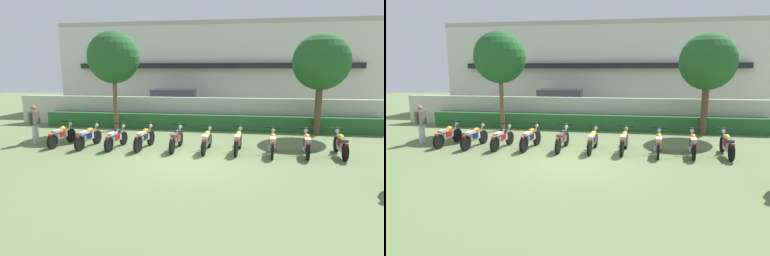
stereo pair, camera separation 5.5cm
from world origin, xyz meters
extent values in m
plane|color=#607547|center=(0.00, 0.00, 0.00)|extent=(60.00, 60.00, 0.00)
cube|color=silver|center=(0.00, 15.14, 3.06)|extent=(22.82, 6.00, 6.12)
cube|color=black|center=(0.00, 11.89, 3.36)|extent=(19.17, 0.50, 0.36)
cube|color=#B2AD9E|center=(0.00, 15.14, 6.27)|extent=(22.82, 6.00, 0.30)
cube|color=beige|center=(0.00, 6.90, 0.81)|extent=(21.68, 0.30, 1.61)
cube|color=#28602D|center=(0.00, 6.20, 0.40)|extent=(17.34, 0.70, 0.79)
cube|color=silver|center=(-2.12, 9.52, 0.74)|extent=(4.61, 2.13, 1.00)
cube|color=#2D333D|center=(-2.32, 9.51, 1.57)|extent=(2.80, 1.87, 0.65)
cylinder|color=black|center=(-0.61, 10.54, 0.34)|extent=(0.69, 0.26, 0.68)
cylinder|color=black|center=(-0.49, 8.70, 0.34)|extent=(0.69, 0.26, 0.68)
cylinder|color=black|center=(-3.75, 10.35, 0.34)|extent=(0.69, 0.26, 0.68)
cylinder|color=black|center=(-3.64, 8.50, 0.34)|extent=(0.69, 0.26, 0.68)
cylinder|color=brown|center=(-4.50, 5.34, 1.40)|extent=(0.21, 0.21, 2.80)
sphere|color=#235B28|center=(-4.50, 5.34, 3.70)|extent=(2.59, 2.59, 2.59)
cylinder|color=brown|center=(5.50, 5.68, 1.27)|extent=(0.31, 0.31, 2.54)
sphere|color=#235B28|center=(5.50, 5.68, 3.45)|extent=(2.62, 2.62, 2.62)
cylinder|color=black|center=(-5.37, 2.38, 0.29)|extent=(0.12, 0.59, 0.58)
cylinder|color=black|center=(-5.44, 1.10, 0.29)|extent=(0.12, 0.59, 0.58)
cube|color=silver|center=(-5.41, 1.69, 0.44)|extent=(0.23, 0.61, 0.22)
ellipsoid|color=orange|center=(-5.40, 1.86, 0.67)|extent=(0.24, 0.45, 0.22)
cube|color=#B2ADA3|center=(-5.42, 1.46, 0.65)|extent=(0.23, 0.53, 0.10)
cube|color=red|center=(-5.45, 1.00, 0.57)|extent=(0.10, 0.09, 0.08)
cylinder|color=silver|center=(-5.37, 2.29, 0.61)|extent=(0.06, 0.23, 0.65)
cylinder|color=black|center=(-5.38, 2.20, 0.93)|extent=(0.60, 0.07, 0.04)
sphere|color=silver|center=(-5.37, 2.40, 0.79)|extent=(0.14, 0.14, 0.14)
cylinder|color=silver|center=(-5.54, 1.45, 0.31)|extent=(0.10, 0.55, 0.07)
cube|color=#A51414|center=(-5.41, 1.64, 0.49)|extent=(0.26, 0.37, 0.20)
cylinder|color=black|center=(-4.09, 2.21, 0.29)|extent=(0.15, 0.59, 0.58)
cylinder|color=black|center=(-4.22, 0.97, 0.29)|extent=(0.15, 0.59, 0.58)
cube|color=silver|center=(-4.16, 1.54, 0.44)|extent=(0.26, 0.62, 0.22)
ellipsoid|color=orange|center=(-4.15, 1.71, 0.67)|extent=(0.27, 0.46, 0.22)
cube|color=beige|center=(-4.19, 1.31, 0.65)|extent=(0.25, 0.54, 0.10)
cube|color=red|center=(-4.24, 0.87, 0.57)|extent=(0.11, 0.09, 0.08)
cylinder|color=silver|center=(-4.10, 2.12, 0.61)|extent=(0.07, 0.23, 0.65)
cylinder|color=black|center=(-4.11, 2.03, 0.93)|extent=(0.60, 0.10, 0.04)
sphere|color=silver|center=(-4.09, 2.23, 0.79)|extent=(0.14, 0.14, 0.14)
cylinder|color=silver|center=(-4.31, 1.31, 0.31)|extent=(0.13, 0.55, 0.07)
cube|color=navy|center=(-4.17, 1.49, 0.49)|extent=(0.28, 0.38, 0.20)
cylinder|color=black|center=(-2.92, 2.21, 0.28)|extent=(0.15, 0.57, 0.57)
cylinder|color=black|center=(-3.05, 0.99, 0.28)|extent=(0.15, 0.57, 0.57)
cube|color=silver|center=(-2.99, 1.55, 0.43)|extent=(0.26, 0.62, 0.22)
ellipsoid|color=black|center=(-2.97, 1.72, 0.66)|extent=(0.27, 0.46, 0.22)
cube|color=beige|center=(-3.02, 1.32, 0.64)|extent=(0.26, 0.54, 0.10)
cube|color=red|center=(-3.06, 0.89, 0.56)|extent=(0.11, 0.09, 0.08)
cylinder|color=silver|center=(-2.93, 2.12, 0.60)|extent=(0.07, 0.23, 0.65)
cylinder|color=black|center=(-2.94, 2.03, 0.92)|extent=(0.60, 0.10, 0.04)
sphere|color=silver|center=(-2.92, 2.23, 0.78)|extent=(0.14, 0.14, 0.14)
cylinder|color=silver|center=(-3.14, 1.31, 0.30)|extent=(0.13, 0.55, 0.07)
cube|color=#A51414|center=(-3.00, 1.50, 0.48)|extent=(0.28, 0.38, 0.20)
cylinder|color=black|center=(-1.78, 2.33, 0.31)|extent=(0.16, 0.62, 0.61)
cylinder|color=black|center=(-1.93, 1.08, 0.31)|extent=(0.16, 0.62, 0.61)
cube|color=silver|center=(-1.86, 1.65, 0.46)|extent=(0.27, 0.62, 0.22)
ellipsoid|color=orange|center=(-1.84, 1.82, 0.69)|extent=(0.27, 0.46, 0.22)
cube|color=beige|center=(-1.89, 1.43, 0.67)|extent=(0.26, 0.54, 0.10)
cube|color=red|center=(-1.94, 0.98, 0.59)|extent=(0.11, 0.09, 0.08)
cylinder|color=silver|center=(-1.79, 2.24, 0.63)|extent=(0.08, 0.23, 0.65)
cylinder|color=black|center=(-1.80, 2.15, 0.95)|extent=(0.60, 0.11, 0.04)
sphere|color=silver|center=(-1.78, 2.35, 0.81)|extent=(0.14, 0.14, 0.14)
cylinder|color=silver|center=(-2.01, 1.42, 0.33)|extent=(0.13, 0.55, 0.07)
cube|color=black|center=(-1.87, 1.60, 0.51)|extent=(0.28, 0.39, 0.20)
cylinder|color=black|center=(-0.55, 2.39, 0.29)|extent=(0.12, 0.59, 0.58)
cylinder|color=black|center=(-0.61, 1.09, 0.29)|extent=(0.12, 0.59, 0.58)
cube|color=silver|center=(-0.58, 1.69, 0.44)|extent=(0.23, 0.61, 0.22)
ellipsoid|color=black|center=(-0.58, 1.86, 0.67)|extent=(0.24, 0.45, 0.22)
cube|color=#4C4742|center=(-0.59, 1.46, 0.65)|extent=(0.22, 0.53, 0.10)
cube|color=red|center=(-0.62, 0.99, 0.57)|extent=(0.10, 0.08, 0.08)
cylinder|color=silver|center=(-0.55, 2.30, 0.61)|extent=(0.06, 0.23, 0.65)
cylinder|color=black|center=(-0.56, 2.21, 0.93)|extent=(0.60, 0.06, 0.04)
sphere|color=silver|center=(-0.55, 2.41, 0.79)|extent=(0.14, 0.14, 0.14)
cylinder|color=silver|center=(-0.72, 1.44, 0.31)|extent=(0.10, 0.55, 0.07)
cube|color=#A51414|center=(-0.59, 1.64, 0.49)|extent=(0.26, 0.37, 0.20)
cylinder|color=black|center=(0.66, 2.33, 0.28)|extent=(0.13, 0.57, 0.56)
cylinder|color=black|center=(0.57, 1.03, 0.28)|extent=(0.13, 0.57, 0.56)
cube|color=silver|center=(0.61, 1.63, 0.43)|extent=(0.24, 0.61, 0.22)
ellipsoid|color=yellow|center=(0.62, 1.80, 0.66)|extent=(0.25, 0.45, 0.22)
cube|color=beige|center=(0.60, 1.40, 0.64)|extent=(0.24, 0.53, 0.10)
cube|color=red|center=(0.56, 0.93, 0.56)|extent=(0.11, 0.09, 0.08)
cylinder|color=silver|center=(0.66, 2.24, 0.60)|extent=(0.07, 0.23, 0.65)
cylinder|color=black|center=(0.65, 2.15, 0.92)|extent=(0.60, 0.08, 0.04)
sphere|color=silver|center=(0.66, 2.35, 0.78)|extent=(0.14, 0.14, 0.14)
cylinder|color=silver|center=(0.48, 1.39, 0.30)|extent=(0.11, 0.55, 0.07)
cube|color=black|center=(0.61, 1.58, 0.48)|extent=(0.26, 0.38, 0.20)
cylinder|color=black|center=(1.87, 2.31, 0.30)|extent=(0.15, 0.61, 0.61)
cylinder|color=black|center=(1.74, 1.08, 0.30)|extent=(0.15, 0.61, 0.61)
cube|color=silver|center=(1.80, 1.65, 0.45)|extent=(0.26, 0.62, 0.22)
ellipsoid|color=yellow|center=(1.82, 1.82, 0.68)|extent=(0.27, 0.46, 0.22)
cube|color=#B2ADA3|center=(1.77, 1.42, 0.66)|extent=(0.25, 0.54, 0.10)
cube|color=red|center=(1.73, 0.98, 0.58)|extent=(0.11, 0.09, 0.08)
cylinder|color=silver|center=(1.86, 2.22, 0.62)|extent=(0.07, 0.23, 0.65)
cylinder|color=black|center=(1.85, 2.13, 0.94)|extent=(0.60, 0.10, 0.04)
sphere|color=silver|center=(1.87, 2.33, 0.80)|extent=(0.14, 0.14, 0.14)
cylinder|color=silver|center=(1.65, 1.41, 0.32)|extent=(0.13, 0.55, 0.07)
cube|color=black|center=(1.79, 1.60, 0.50)|extent=(0.28, 0.38, 0.20)
cylinder|color=black|center=(3.13, 2.19, 0.29)|extent=(0.15, 0.58, 0.57)
cylinder|color=black|center=(3.00, 0.96, 0.29)|extent=(0.15, 0.58, 0.57)
cube|color=silver|center=(3.06, 1.52, 0.44)|extent=(0.26, 0.62, 0.22)
ellipsoid|color=orange|center=(3.08, 1.69, 0.67)|extent=(0.26, 0.46, 0.22)
cube|color=beige|center=(3.04, 1.29, 0.65)|extent=(0.25, 0.54, 0.10)
cube|color=red|center=(2.99, 0.86, 0.57)|extent=(0.11, 0.09, 0.08)
cylinder|color=silver|center=(3.12, 2.10, 0.61)|extent=(0.07, 0.23, 0.65)
cylinder|color=black|center=(3.11, 2.01, 0.93)|extent=(0.60, 0.09, 0.04)
sphere|color=silver|center=(3.13, 2.21, 0.79)|extent=(0.14, 0.14, 0.14)
cylinder|color=silver|center=(2.92, 1.29, 0.31)|extent=(0.12, 0.55, 0.07)
cube|color=#A51414|center=(3.06, 1.47, 0.49)|extent=(0.27, 0.38, 0.20)
cylinder|color=black|center=(4.33, 2.22, 0.30)|extent=(0.15, 0.60, 0.59)
cylinder|color=black|center=(4.20, 0.98, 0.30)|extent=(0.15, 0.60, 0.59)
cube|color=silver|center=(4.26, 1.55, 0.45)|extent=(0.26, 0.62, 0.22)
ellipsoid|color=orange|center=(4.28, 1.72, 0.68)|extent=(0.26, 0.46, 0.22)
cube|color=#B2ADA3|center=(4.24, 1.32, 0.66)|extent=(0.25, 0.54, 0.10)
cube|color=red|center=(4.19, 0.88, 0.58)|extent=(0.11, 0.09, 0.08)
cylinder|color=silver|center=(4.32, 2.13, 0.62)|extent=(0.07, 0.23, 0.65)
cylinder|color=black|center=(4.31, 2.04, 0.94)|extent=(0.60, 0.10, 0.04)
sphere|color=silver|center=(4.33, 2.24, 0.80)|extent=(0.14, 0.14, 0.14)
cylinder|color=silver|center=(4.12, 1.32, 0.32)|extent=(0.13, 0.55, 0.07)
cube|color=navy|center=(4.26, 1.50, 0.50)|extent=(0.28, 0.38, 0.20)
cylinder|color=black|center=(5.49, 2.34, 0.30)|extent=(0.11, 0.60, 0.60)
cylinder|color=black|center=(5.44, 1.08, 0.30)|extent=(0.11, 0.60, 0.60)
cube|color=silver|center=(5.47, 1.66, 0.45)|extent=(0.22, 0.61, 0.22)
ellipsoid|color=yellow|center=(5.47, 1.83, 0.68)|extent=(0.24, 0.45, 0.22)
cube|color=#4C4742|center=(5.46, 1.43, 0.66)|extent=(0.22, 0.53, 0.10)
cube|color=red|center=(5.44, 0.98, 0.58)|extent=(0.10, 0.08, 0.08)
cylinder|color=silver|center=(5.49, 2.25, 0.62)|extent=(0.06, 0.23, 0.65)
cylinder|color=black|center=(5.49, 2.16, 0.94)|extent=(0.60, 0.06, 0.04)
sphere|color=silver|center=(5.50, 2.36, 0.80)|extent=(0.14, 0.14, 0.14)
cylinder|color=silver|center=(5.34, 1.42, 0.32)|extent=(0.09, 0.55, 0.07)
cube|color=#A51414|center=(5.47, 1.61, 0.50)|extent=(0.25, 0.37, 0.20)
cylinder|color=silver|center=(-6.74, 2.06, 0.40)|extent=(0.13, 0.13, 0.80)
cylinder|color=silver|center=(-6.74, 1.85, 0.40)|extent=(0.13, 0.13, 0.80)
cube|color=brown|center=(-6.74, 1.95, 1.09)|extent=(0.22, 0.47, 0.57)
cylinder|color=brown|center=(-6.74, 2.24, 1.10)|extent=(0.09, 0.09, 0.54)
cylinder|color=brown|center=(-6.74, 1.67, 1.10)|extent=(0.09, 0.09, 0.54)
sphere|color=#9E7556|center=(-6.74, 1.95, 1.51)|extent=(0.22, 0.22, 0.22)
camera|label=1|loc=(1.89, -10.17, 3.07)|focal=29.86mm
camera|label=2|loc=(1.94, -10.16, 3.07)|focal=29.86mm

